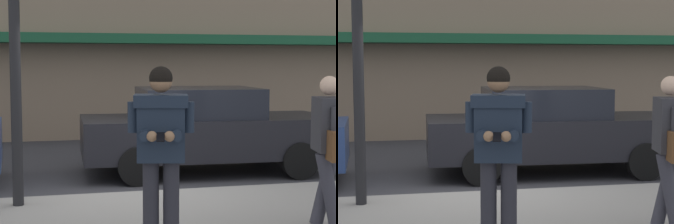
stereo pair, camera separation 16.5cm
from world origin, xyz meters
The scene contains 5 objects.
ground_plane centered at (0.00, 0.00, 0.00)m, with size 80.00×80.00×0.00m, color #333338.
curb_paint_line centered at (1.00, 0.05, 0.00)m, with size 28.00×0.12×0.01m, color silver.
parked_sedan_mid centered at (1.57, 1.59, 0.79)m, with size 4.57×2.06×1.54m.
man_texting_on_phone centered at (-0.18, -2.75, 1.25)m, with size 0.64×0.63×1.81m.
pedestrian_with_bag centered at (1.78, -2.45, 1.11)m, with size 0.39×0.71×1.70m.
Camera 1 is at (-1.33, -8.04, 1.97)m, focal length 60.00 mm.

